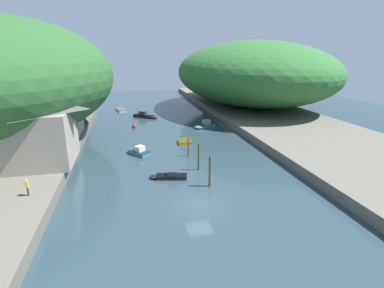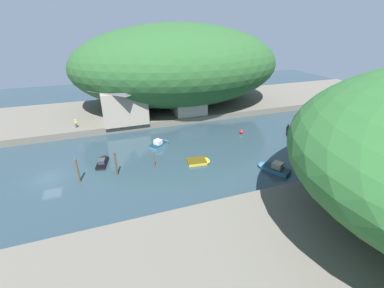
{
  "view_description": "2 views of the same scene",
  "coord_description": "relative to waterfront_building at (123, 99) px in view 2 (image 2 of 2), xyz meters",
  "views": [
    {
      "loc": [
        -6.35,
        -25.5,
        14.41
      ],
      "look_at": [
        2.49,
        14.67,
        1.83
      ],
      "focal_mm": 28.0,
      "sensor_mm": 36.0,
      "label": 1
    },
    {
      "loc": [
        35.43,
        8.77,
        19.82
      ],
      "look_at": [
        0.73,
        21.17,
        2.37
      ],
      "focal_mm": 24.0,
      "sensor_mm": 36.0,
      "label": 2
    }
  ],
  "objects": [
    {
      "name": "water_surface",
      "position": [
        17.88,
        17.26,
        -5.71
      ],
      "size": [
        130.0,
        130.0,
        0.0
      ],
      "primitive_type": "plane",
      "color": "#283D47",
      "rests_on": "ground"
    },
    {
      "name": "left_bank",
      "position": [
        -6.89,
        17.26,
        -5.06
      ],
      "size": [
        22.0,
        120.0,
        1.31
      ],
      "color": "#666056",
      "rests_on": "ground"
    },
    {
      "name": "right_bank",
      "position": [
        42.65,
        17.26,
        -5.06
      ],
      "size": [
        22.0,
        120.0,
        1.31
      ],
      "color": "#666056",
      "rests_on": "ground"
    },
    {
      "name": "hillside_left",
      "position": [
        -7.99,
        14.4,
        4.95
      ],
      "size": [
        35.41,
        49.58,
        18.7
      ],
      "color": "#285628",
      "rests_on": "left_bank"
    },
    {
      "name": "waterfront_building",
      "position": [
        0.0,
        0.0,
        0.0
      ],
      "size": [
        10.18,
        9.36,
        8.56
      ],
      "color": "gray",
      "rests_on": "left_bank"
    },
    {
      "name": "boathouse_shed",
      "position": [
        -0.1,
        13.99,
        -1.49
      ],
      "size": [
        8.49,
        7.29,
        5.65
      ],
      "color": "#B2A899",
      "rests_on": "left_bank"
    },
    {
      "name": "boat_cabin_cruiser",
      "position": [
        12.72,
        4.47,
        -5.3
      ],
      "size": [
        3.78,
        4.15,
        1.35
      ],
      "rotation": [
        0.0,
        0.0,
        0.67
      ],
      "color": "teal",
      "rests_on": "water_surface"
    },
    {
      "name": "boat_moored_right",
      "position": [
        15.69,
        30.33,
        -5.26
      ],
      "size": [
        5.79,
        5.09,
        1.49
      ],
      "rotation": [
        0.0,
        0.0,
        4.03
      ],
      "color": "black",
      "rests_on": "water_surface"
    },
    {
      "name": "boat_yellow_tender",
      "position": [
        20.65,
        8.9,
        -5.48
      ],
      "size": [
        2.48,
        3.81,
        0.49
      ],
      "rotation": [
        0.0,
        0.0,
        6.18
      ],
      "color": "gold",
      "rests_on": "water_surface"
    },
    {
      "name": "boat_mid_channel",
      "position": [
        15.85,
        -5.33,
        -5.42
      ],
      "size": [
        4.7,
        2.28,
        0.97
      ],
      "rotation": [
        0.0,
        0.0,
        1.36
      ],
      "color": "black",
      "rests_on": "water_surface"
    },
    {
      "name": "boat_far_upstream",
      "position": [
        26.53,
        18.39,
        -5.27
      ],
      "size": [
        5.07,
        3.99,
        1.47
      ],
      "rotation": [
        0.0,
        0.0,
        2.09
      ],
      "color": "teal",
      "rests_on": "water_surface"
    },
    {
      "name": "boat_white_cruiser",
      "position": [
        9.88,
        41.08,
        -5.46
      ],
      "size": [
        3.23,
        6.5,
        0.52
      ],
      "rotation": [
        0.0,
        0.0,
        0.22
      ],
      "color": "silver",
      "rests_on": "water_surface"
    },
    {
      "name": "mooring_post_nearest",
      "position": [
        20.11,
        -8.55,
        -3.88
      ],
      "size": [
        0.31,
        0.31,
        3.65
      ],
      "color": "brown",
      "rests_on": "water_surface"
    },
    {
      "name": "mooring_post_second",
      "position": [
        20.03,
        -3.5,
        -3.88
      ],
      "size": [
        0.26,
        0.26,
        3.65
      ],
      "color": "#4C3D2D",
      "rests_on": "water_surface"
    },
    {
      "name": "mooring_post_middle",
      "position": [
        19.84,
        1.96,
        -4.34
      ],
      "size": [
        0.2,
        0.2,
        2.74
      ],
      "color": "brown",
      "rests_on": "water_surface"
    },
    {
      "name": "channel_buoy_near",
      "position": [
        12.66,
        20.9,
        -5.3
      ],
      "size": [
        0.71,
        0.71,
        1.06
      ],
      "color": "red",
      "rests_on": "water_surface"
    },
    {
      "name": "person_on_quay",
      "position": [
        2.26,
        3.73,
        -3.43
      ],
      "size": [
        0.34,
        0.43,
        1.69
      ],
      "rotation": [
        0.0,
        0.0,
        1.22
      ],
      "color": "#282D3D",
      "rests_on": "left_bank"
    },
    {
      "name": "person_by_boathouse",
      "position": [
        1.81,
        -9.52,
        -3.43
      ],
      "size": [
        0.24,
        0.39,
        1.69
      ],
      "rotation": [
        0.0,
        0.0,
        1.63
      ],
      "color": "#282D3D",
      "rests_on": "left_bank"
    }
  ]
}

